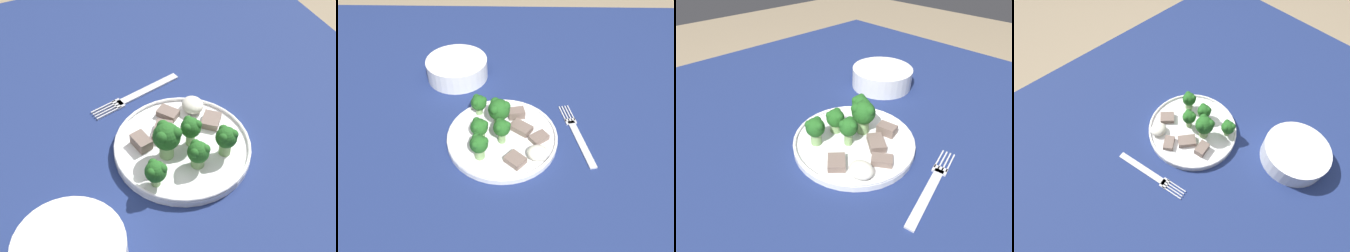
% 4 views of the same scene
% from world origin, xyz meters
% --- Properties ---
extents(ground_plane, '(8.00, 8.00, 0.00)m').
position_xyz_m(ground_plane, '(0.00, 0.00, 0.00)').
color(ground_plane, '#9E896B').
extents(table, '(1.23, 1.11, 0.70)m').
position_xyz_m(table, '(0.00, 0.00, 0.62)').
color(table, navy).
rests_on(table, ground_plane).
extents(dinner_plate, '(0.23, 0.23, 0.02)m').
position_xyz_m(dinner_plate, '(0.02, -0.10, 0.71)').
color(dinner_plate, white).
rests_on(dinner_plate, table).
extents(fork, '(0.06, 0.19, 0.00)m').
position_xyz_m(fork, '(0.18, -0.08, 0.71)').
color(fork, silver).
rests_on(fork, table).
extents(cream_bowl, '(0.15, 0.15, 0.05)m').
position_xyz_m(cream_bowl, '(-0.11, 0.13, 0.73)').
color(cream_bowl, white).
rests_on(cream_bowl, table).
extents(broccoli_floret_near_rim_left, '(0.04, 0.04, 0.05)m').
position_xyz_m(broccoli_floret_near_rim_left, '(-0.03, -0.10, 0.75)').
color(broccoli_floret_near_rim_left, '#7FA866').
rests_on(broccoli_floret_near_rim_left, dinner_plate).
extents(broccoli_floret_center_left, '(0.04, 0.04, 0.05)m').
position_xyz_m(broccoli_floret_center_left, '(-0.03, -0.15, 0.75)').
color(broccoli_floret_center_left, '#7FA866').
rests_on(broccoli_floret_center_left, dinner_plate).
extents(broccoli_floret_back_left, '(0.04, 0.03, 0.06)m').
position_xyz_m(broccoli_floret_back_left, '(0.02, -0.11, 0.75)').
color(broccoli_floret_back_left, '#7FA866').
rests_on(broccoli_floret_back_left, dinner_plate).
extents(broccoli_floret_front_left, '(0.04, 0.03, 0.05)m').
position_xyz_m(broccoli_floret_front_left, '(-0.04, -0.02, 0.75)').
color(broccoli_floret_front_left, '#7FA866').
rests_on(broccoli_floret_front_left, dinner_plate).
extents(broccoli_floret_center_back, '(0.05, 0.05, 0.07)m').
position_xyz_m(broccoli_floret_center_back, '(0.01, -0.06, 0.76)').
color(broccoli_floret_center_back, '#7FA866').
rests_on(broccoli_floret_center_back, dinner_plate).
extents(meat_slice_front_slice, '(0.05, 0.05, 0.01)m').
position_xyz_m(meat_slice_front_slice, '(0.04, -0.16, 0.72)').
color(meat_slice_front_slice, '#756056').
rests_on(meat_slice_front_slice, dinner_plate).
extents(meat_slice_middle_slice, '(0.05, 0.05, 0.01)m').
position_xyz_m(meat_slice_middle_slice, '(0.05, -0.08, 0.72)').
color(meat_slice_middle_slice, '#756056').
rests_on(meat_slice_middle_slice, dinner_plate).
extents(meat_slice_rear_slice, '(0.04, 0.04, 0.01)m').
position_xyz_m(meat_slice_rear_slice, '(0.09, -0.10, 0.72)').
color(meat_slice_rear_slice, '#756056').
rests_on(meat_slice_rear_slice, dinner_plate).
extents(meat_slice_edge_slice, '(0.04, 0.03, 0.02)m').
position_xyz_m(meat_slice_edge_slice, '(0.04, -0.03, 0.73)').
color(meat_slice_edge_slice, '#756056').
rests_on(meat_slice_edge_slice, dinner_plate).
extents(sauce_dollop, '(0.04, 0.04, 0.02)m').
position_xyz_m(sauce_dollop, '(0.09, -0.15, 0.73)').
color(sauce_dollop, silver).
rests_on(sauce_dollop, dinner_plate).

